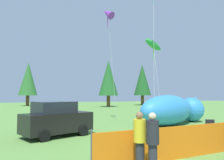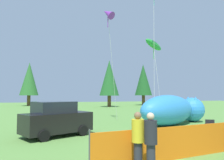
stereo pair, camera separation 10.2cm
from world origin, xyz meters
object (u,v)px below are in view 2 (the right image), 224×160
parked_car (56,119)px  kite_purple_delta (108,14)px  kite_green_fish (154,45)px  spectator_in_green_shirt (138,138)px  folding_chair (211,127)px  spectator_in_yellow_shirt (151,140)px  inflatable_cat (173,111)px

parked_car → kite_purple_delta: size_ratio=0.41×
parked_car → kite_green_fish: size_ratio=0.57×
kite_purple_delta → spectator_in_green_shirt: bearing=-100.9°
folding_chair → spectator_in_yellow_shirt: (-5.79, -4.17, 0.43)m
folding_chair → spectator_in_yellow_shirt: bearing=-29.9°
inflatable_cat → kite_green_fish: kite_green_fish is taller
spectator_in_green_shirt → kite_green_fish: size_ratio=0.24×
folding_chair → spectator_in_green_shirt: (-6.06, -3.80, 0.43)m
parked_car → spectator_in_yellow_shirt: (2.55, -6.82, 0.03)m
inflatable_cat → spectator_in_green_shirt: bearing=-151.6°
spectator_in_yellow_shirt → kite_green_fish: 14.32m
spectator_in_yellow_shirt → kite_green_fish: kite_green_fish is taller
parked_car → spectator_in_yellow_shirt: bearing=-95.8°
inflatable_cat → kite_purple_delta: 10.31m
folding_chair → inflatable_cat: 5.12m
folding_chair → kite_green_fish: size_ratio=0.13×
parked_car → kite_green_fish: kite_green_fish is taller
kite_green_fish → kite_purple_delta: size_ratio=0.72×
spectator_in_green_shirt → kite_purple_delta: bearing=79.1°
parked_car → folding_chair: size_ratio=4.43×
spectator_in_green_shirt → spectator_in_yellow_shirt: (0.27, -0.36, 0.00)m
inflatable_cat → spectator_in_green_shirt: inflatable_cat is taller
spectator_in_green_shirt → kite_purple_delta: kite_purple_delta is taller
parked_car → inflatable_cat: size_ratio=0.57×
spectator_in_yellow_shirt → kite_purple_delta: 15.49m
kite_green_fish → kite_purple_delta: kite_purple_delta is taller
spectator_in_green_shirt → kite_green_fish: (6.39, 11.16, 5.89)m
inflatable_cat → kite_green_fish: bearing=76.9°
kite_green_fish → kite_purple_delta: 5.05m
parked_car → kite_purple_delta: (4.65, 5.79, 8.77)m
folding_chair → kite_green_fish: bearing=-158.2°
parked_car → spectator_in_green_shirt: bearing=-96.8°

